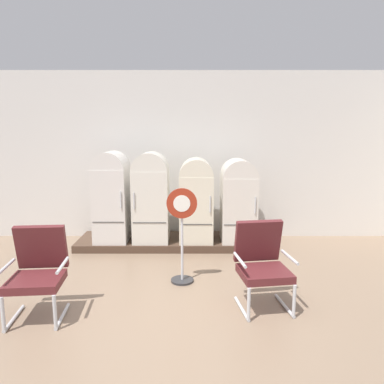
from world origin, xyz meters
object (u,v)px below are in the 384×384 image
at_px(refrigerator_3, 239,198).
at_px(refrigerator_2, 197,197).
at_px(armchair_right, 263,261).
at_px(refrigerator_0, 112,194).
at_px(armchair_left, 39,268).
at_px(refrigerator_1, 152,194).
at_px(sign_stand, 183,240).

bearing_deg(refrigerator_3, refrigerator_2, -178.84).
distance_m(refrigerator_2, refrigerator_3, 0.75).
bearing_deg(refrigerator_2, armchair_right, -70.83).
distance_m(refrigerator_0, armchair_left, 2.50).
distance_m(refrigerator_1, armchair_right, 2.70).
xyz_separation_m(refrigerator_1, sign_stand, (0.59, -1.49, -0.36)).
bearing_deg(refrigerator_0, refrigerator_3, 0.16).
bearing_deg(refrigerator_2, armchair_left, -126.83).
bearing_deg(refrigerator_3, refrigerator_1, -178.00).
height_order(refrigerator_2, sign_stand, refrigerator_2).
relative_size(refrigerator_1, armchair_left, 1.54).
xyz_separation_m(refrigerator_3, sign_stand, (-0.96, -1.55, -0.29)).
relative_size(armchair_left, sign_stand, 0.77).
bearing_deg(refrigerator_3, refrigerator_0, -179.84).
relative_size(refrigerator_1, sign_stand, 1.19).
xyz_separation_m(refrigerator_3, armchair_right, (0.01, -2.22, -0.35)).
height_order(refrigerator_0, sign_stand, refrigerator_0).
xyz_separation_m(refrigerator_2, armchair_left, (-1.82, -2.44, -0.36)).
distance_m(refrigerator_2, sign_stand, 1.57).
xyz_separation_m(refrigerator_1, refrigerator_3, (1.55, 0.05, -0.07)).
bearing_deg(sign_stand, armchair_right, -34.48).
bearing_deg(sign_stand, refrigerator_2, 82.16).
bearing_deg(sign_stand, refrigerator_1, 111.52).
bearing_deg(armchair_left, refrigerator_1, 66.83).
height_order(refrigerator_3, sign_stand, refrigerator_3).
height_order(refrigerator_1, armchair_right, refrigerator_1).
xyz_separation_m(refrigerator_0, armchair_left, (-0.32, -2.45, -0.42)).
height_order(refrigerator_1, refrigerator_2, refrigerator_1).
height_order(armchair_left, armchair_right, same).
xyz_separation_m(refrigerator_0, refrigerator_1, (0.71, -0.05, -0.01)).
distance_m(refrigerator_0, armchair_right, 3.20).
xyz_separation_m(refrigerator_0, sign_stand, (1.29, -1.54, -0.37)).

